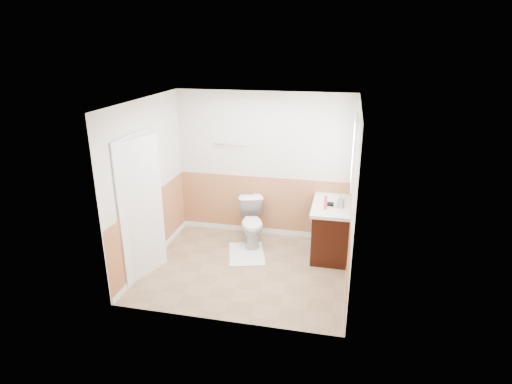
% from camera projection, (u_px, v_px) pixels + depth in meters
% --- Properties ---
extents(floor, '(3.00, 3.00, 0.00)m').
position_uv_depth(floor, '(246.00, 268.00, 6.40)').
color(floor, '#8C7051').
rests_on(floor, ground).
extents(ceiling, '(3.00, 3.00, 0.00)m').
position_uv_depth(ceiling, '(245.00, 102.00, 5.55)').
color(ceiling, white).
rests_on(ceiling, floor).
extents(wall_back, '(3.00, 0.00, 3.00)m').
position_uv_depth(wall_back, '(263.00, 166.00, 7.17)').
color(wall_back, silver).
rests_on(wall_back, floor).
extents(wall_front, '(3.00, 0.00, 3.00)m').
position_uv_depth(wall_front, '(218.00, 228.00, 4.78)').
color(wall_front, silver).
rests_on(wall_front, floor).
extents(wall_left, '(0.00, 3.00, 3.00)m').
position_uv_depth(wall_left, '(148.00, 183.00, 6.28)').
color(wall_left, silver).
rests_on(wall_left, floor).
extents(wall_right, '(0.00, 3.00, 3.00)m').
position_uv_depth(wall_right, '(353.00, 199.00, 5.68)').
color(wall_right, silver).
rests_on(wall_right, floor).
extents(wainscot_back, '(3.00, 0.00, 3.00)m').
position_uv_depth(wainscot_back, '(263.00, 207.00, 7.42)').
color(wainscot_back, '#BB794B').
rests_on(wainscot_back, floor).
extents(wainscot_front, '(3.00, 0.00, 3.00)m').
position_uv_depth(wainscot_front, '(220.00, 285.00, 5.05)').
color(wainscot_front, '#BB794B').
rests_on(wainscot_front, floor).
extents(wainscot_left, '(0.00, 2.60, 2.60)m').
position_uv_depth(wainscot_left, '(153.00, 229.00, 6.53)').
color(wainscot_left, '#BB794B').
rests_on(wainscot_left, floor).
extents(wainscot_right, '(0.00, 2.60, 2.60)m').
position_uv_depth(wainscot_right, '(348.00, 248.00, 5.93)').
color(wainscot_right, '#BB794B').
rests_on(wainscot_right, floor).
extents(toilet, '(0.61, 0.83, 0.75)m').
position_uv_depth(toilet, '(252.00, 223.00, 7.06)').
color(toilet, white).
rests_on(toilet, floor).
extents(bath_mat, '(0.75, 0.92, 0.02)m').
position_uv_depth(bath_mat, '(246.00, 254.00, 6.81)').
color(bath_mat, white).
rests_on(bath_mat, floor).
extents(vanity_cabinet, '(0.55, 1.10, 0.80)m').
position_uv_depth(vanity_cabinet, '(331.00, 229.00, 6.77)').
color(vanity_cabinet, black).
rests_on(vanity_cabinet, floor).
extents(vanity_knob_left, '(0.03, 0.03, 0.03)m').
position_uv_depth(vanity_knob_left, '(312.00, 222.00, 6.69)').
color(vanity_knob_left, silver).
rests_on(vanity_knob_left, vanity_cabinet).
extents(vanity_knob_right, '(0.03, 0.03, 0.03)m').
position_uv_depth(vanity_knob_right, '(313.00, 217.00, 6.87)').
color(vanity_knob_right, silver).
rests_on(vanity_knob_right, vanity_cabinet).
extents(countertop, '(0.60, 1.15, 0.05)m').
position_uv_depth(countertop, '(332.00, 205.00, 6.63)').
color(countertop, silver).
rests_on(countertop, vanity_cabinet).
extents(sink_basin, '(0.36, 0.36, 0.02)m').
position_uv_depth(sink_basin, '(333.00, 199.00, 6.75)').
color(sink_basin, white).
rests_on(sink_basin, countertop).
extents(faucet, '(0.02, 0.02, 0.14)m').
position_uv_depth(faucet, '(345.00, 197.00, 6.69)').
color(faucet, white).
rests_on(faucet, countertop).
extents(lotion_bottle, '(0.05, 0.05, 0.22)m').
position_uv_depth(lotion_bottle, '(326.00, 203.00, 6.34)').
color(lotion_bottle, '#E13A85').
rests_on(lotion_bottle, countertop).
extents(soap_dispenser, '(0.12, 0.12, 0.20)m').
position_uv_depth(soap_dispenser, '(341.00, 201.00, 6.43)').
color(soap_dispenser, '#9298A4').
rests_on(soap_dispenser, countertop).
extents(hair_dryer_body, '(0.14, 0.07, 0.07)m').
position_uv_depth(hair_dryer_body, '(329.00, 204.00, 6.50)').
color(hair_dryer_body, black).
rests_on(hair_dryer_body, countertop).
extents(hair_dryer_handle, '(0.03, 0.03, 0.07)m').
position_uv_depth(hair_dryer_handle, '(327.00, 204.00, 6.58)').
color(hair_dryer_handle, black).
rests_on(hair_dryer_handle, countertop).
extents(mirror_panel, '(0.02, 0.35, 0.90)m').
position_uv_depth(mirror_panel, '(353.00, 156.00, 6.59)').
color(mirror_panel, silver).
rests_on(mirror_panel, wall_right).
extents(window_frame, '(0.04, 0.80, 1.00)m').
position_uv_depth(window_frame, '(354.00, 152.00, 6.05)').
color(window_frame, white).
rests_on(window_frame, wall_right).
extents(window_glass, '(0.01, 0.70, 0.90)m').
position_uv_depth(window_glass, '(355.00, 152.00, 6.05)').
color(window_glass, white).
rests_on(window_glass, wall_right).
extents(door, '(0.29, 0.78, 2.04)m').
position_uv_depth(door, '(141.00, 209.00, 5.92)').
color(door, white).
rests_on(door, wall_left).
extents(door_frame, '(0.02, 0.92, 2.10)m').
position_uv_depth(door_frame, '(136.00, 208.00, 5.94)').
color(door_frame, white).
rests_on(door_frame, wall_left).
extents(door_knob, '(0.06, 0.06, 0.06)m').
position_uv_depth(door_knob, '(156.00, 206.00, 6.24)').
color(door_knob, silver).
rests_on(door_knob, door).
extents(towel_bar, '(0.62, 0.02, 0.02)m').
position_uv_depth(towel_bar, '(231.00, 145.00, 7.12)').
color(towel_bar, silver).
rests_on(towel_bar, wall_back).
extents(tp_holder_bar, '(0.14, 0.02, 0.02)m').
position_uv_depth(tp_holder_bar, '(257.00, 197.00, 7.31)').
color(tp_holder_bar, silver).
rests_on(tp_holder_bar, wall_back).
extents(tp_roll, '(0.10, 0.11, 0.11)m').
position_uv_depth(tp_roll, '(257.00, 197.00, 7.31)').
color(tp_roll, white).
rests_on(tp_roll, tp_holder_bar).
extents(tp_sheet, '(0.10, 0.01, 0.16)m').
position_uv_depth(tp_sheet, '(257.00, 203.00, 7.35)').
color(tp_sheet, white).
rests_on(tp_sheet, tp_roll).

